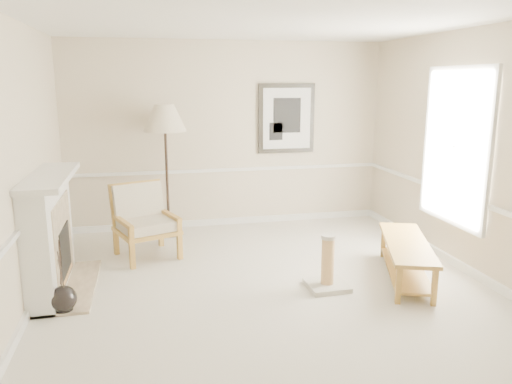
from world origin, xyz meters
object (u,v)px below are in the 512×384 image
at_px(floor_lamp, 165,122).
at_px(scratching_post, 327,271).
at_px(floor_vase, 63,300).
at_px(armchair, 143,217).
at_px(bench, 406,254).

xyz_separation_m(floor_lamp, scratching_post, (1.64, -2.41, -1.51)).
xyz_separation_m(floor_vase, armchair, (0.80, 1.60, 0.37)).
xyz_separation_m(armchair, bench, (3.01, -1.52, -0.22)).
bearing_deg(floor_lamp, armchair, -113.97).
distance_m(armchair, floor_lamp, 1.49).
bearing_deg(floor_lamp, bench, -41.39).
height_order(bench, scratching_post, scratching_post).
xyz_separation_m(floor_vase, bench, (3.82, 0.09, 0.16)).
height_order(floor_lamp, bench, floor_lamp).
distance_m(floor_vase, armchair, 1.83).
height_order(armchair, scratching_post, armchair).
distance_m(floor_lamp, scratching_post, 3.28).
relative_size(floor_lamp, scratching_post, 3.13).
bearing_deg(floor_vase, bench, 1.32).
height_order(floor_vase, bench, floor_vase).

